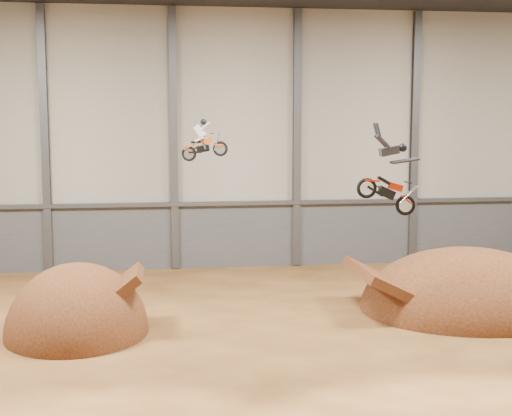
{
  "coord_description": "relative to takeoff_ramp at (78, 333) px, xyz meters",
  "views": [
    {
      "loc": [
        -4.03,
        -23.52,
        8.1
      ],
      "look_at": [
        -0.35,
        4.0,
        4.63
      ],
      "focal_mm": 50.0,
      "sensor_mm": 36.0,
      "label": 1
    }
  ],
  "objects": [
    {
      "name": "landing_ramp",
      "position": [
        16.15,
        1.26,
        0.0
      ],
      "size": [
        9.19,
        8.13,
        5.3
      ],
      "primitive_type": "ellipsoid",
      "color": "#3D1E0F",
      "rests_on": "ground"
    },
    {
      "name": "steel_column_2",
      "position": [
        3.95,
        11.33,
        7.0
      ],
      "size": [
        0.4,
        0.36,
        13.9
      ],
      "primitive_type": "cube",
      "color": "#47494F",
      "rests_on": "ground"
    },
    {
      "name": "steel_column_4",
      "position": [
        17.28,
        11.33,
        7.0
      ],
      "size": [
        0.4,
        0.36,
        13.9
      ],
      "primitive_type": "cube",
      "color": "#47494F",
      "rests_on": "ground"
    },
    {
      "name": "lower_band_back",
      "position": [
        7.28,
        11.43,
        1.75
      ],
      "size": [
        39.8,
        0.18,
        3.5
      ],
      "primitive_type": "cube",
      "color": "#4D4F54",
      "rests_on": "ground"
    },
    {
      "name": "fmx_rider_b",
      "position": [
        11.36,
        -1.65,
        6.25
      ],
      "size": [
        3.99,
        0.94,
        3.75
      ],
      "primitive_type": null,
      "rotation": [
        0.0,
        0.41,
        -0.01
      ],
      "color": "red"
    },
    {
      "name": "steel_column_3",
      "position": [
        10.62,
        11.33,
        7.0
      ],
      "size": [
        0.4,
        0.36,
        13.9
      ],
      "primitive_type": "cube",
      "color": "#47494F",
      "rests_on": "ground"
    },
    {
      "name": "floor",
      "position": [
        7.28,
        -3.47,
        0.0
      ],
      "size": [
        40.0,
        40.0,
        0.0
      ],
      "primitive_type": "plane",
      "color": "#543216",
      "rests_on": "ground"
    },
    {
      "name": "fmx_rider_a",
      "position": [
        5.12,
        2.83,
        7.35
      ],
      "size": [
        2.36,
        1.34,
        2.08
      ],
      "primitive_type": null,
      "rotation": [
        0.0,
        -0.16,
        -0.28
      ],
      "color": "#E34E08"
    },
    {
      "name": "steel_rail",
      "position": [
        7.28,
        11.28,
        3.55
      ],
      "size": [
        39.8,
        0.35,
        0.2
      ],
      "primitive_type": "cube",
      "color": "#47494F",
      "rests_on": "lower_band_back"
    },
    {
      "name": "takeoff_ramp",
      "position": [
        0.0,
        0.0,
        0.0
      ],
      "size": [
        5.37,
        6.2,
        5.37
      ],
      "primitive_type": "ellipsoid",
      "color": "#3D1E0F",
      "rests_on": "ground"
    },
    {
      "name": "steel_column_1",
      "position": [
        -2.72,
        11.33,
        7.0
      ],
      "size": [
        0.4,
        0.36,
        13.9
      ],
      "primitive_type": "cube",
      "color": "#47494F",
      "rests_on": "ground"
    },
    {
      "name": "back_wall",
      "position": [
        7.28,
        11.53,
        7.0
      ],
      "size": [
        40.0,
        0.1,
        14.0
      ],
      "primitive_type": "cube",
      "color": "#A9A596",
      "rests_on": "ground"
    }
  ]
}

